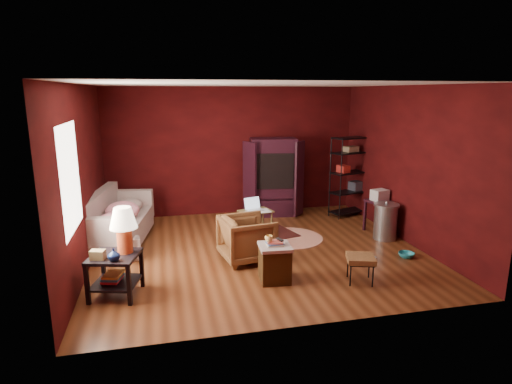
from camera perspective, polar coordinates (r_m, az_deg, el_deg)
room at (r=7.07m, az=0.07°, el=2.77°), size 5.54×5.04×2.84m
sofa at (r=8.05m, az=-18.18°, el=-4.20°), size 0.72×1.92×0.73m
armchair at (r=6.95m, az=-1.22°, el=-5.95°), size 0.84×0.88×0.81m
pet_bowl_steel at (r=7.26m, az=14.67°, el=-7.87°), size 0.26×0.16×0.26m
pet_bowl_turquoise at (r=7.57m, az=19.46°, el=-7.30°), size 0.27×0.18×0.26m
vase at (r=5.80m, az=-18.43°, el=-7.96°), size 0.18×0.19×0.16m
mug at (r=6.09m, az=1.74°, el=-6.14°), size 0.13×0.11×0.12m
side_table at (r=6.00m, az=-17.78°, el=-6.53°), size 0.74×0.74×1.20m
sofa_cushions at (r=8.03m, az=-18.12°, el=-3.76°), size 1.18×2.21×0.88m
hamper at (r=6.26m, az=2.52°, el=-9.35°), size 0.48×0.48×0.63m
footstool at (r=6.37m, az=13.79°, el=-8.73°), size 0.49×0.49×0.40m
rug_round at (r=8.11m, az=4.48°, el=-6.11°), size 1.31×1.31×0.01m
rug_oriental at (r=8.22m, az=1.10°, el=-5.74°), size 1.35×1.08×0.01m
laptop_desk at (r=8.07m, az=-0.10°, el=-2.85°), size 0.68×0.58×0.73m
tv_armoire at (r=9.39m, az=2.31°, el=2.18°), size 1.34×0.81×1.71m
wire_shelving at (r=9.57m, az=12.46°, el=2.50°), size 0.92×0.61×1.74m
small_stand at (r=8.63m, az=16.12°, el=-1.08°), size 0.52×0.52×0.84m
trash_can at (r=8.31m, az=16.88°, el=-3.74°), size 0.59×0.59×0.73m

